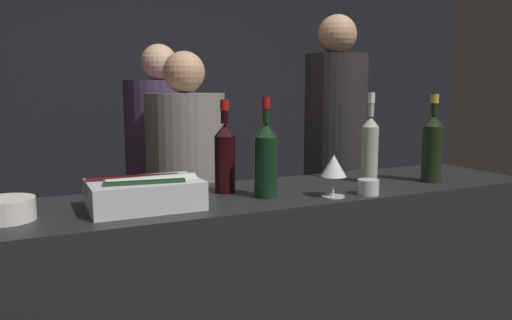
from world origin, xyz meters
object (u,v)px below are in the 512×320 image
wine_glass (334,167)px  ice_bin_with_bottles (144,192)px  candle_votive (368,187)px  red_wine_bottle_burgundy (266,158)px  champagne_bottle (432,146)px  person_grey_polo (334,163)px  person_blond_tee (162,175)px  white_wine_bottle (370,146)px  person_in_hoodie (187,195)px  red_wine_bottle_tall (225,155)px  bowl_white (6,209)px

wine_glass → ice_bin_with_bottles: bearing=169.6°
candle_votive → red_wine_bottle_burgundy: bearing=161.3°
champagne_bottle → candle_votive: bearing=-166.5°
ice_bin_with_bottles → person_grey_polo: (1.22, 0.72, -0.08)m
wine_glass → champagne_bottle: (0.54, 0.08, 0.04)m
person_blond_tee → ice_bin_with_bottles: bearing=130.1°
red_wine_bottle_burgundy → white_wine_bottle: (0.52, 0.08, 0.01)m
champagne_bottle → person_grey_polo: person_grey_polo is taller
white_wine_bottle → person_in_hoodie: 1.02m
person_grey_polo → white_wine_bottle: bearing=173.4°
red_wine_bottle_burgundy → white_wine_bottle: 0.52m
white_wine_bottle → red_wine_bottle_tall: (-0.62, 0.06, -0.01)m
ice_bin_with_bottles → person_in_hoodie: person_in_hoodie is taller
ice_bin_with_bottles → person_blond_tee: person_blond_tee is taller
white_wine_bottle → champagne_bottle: bearing=-24.4°
bowl_white → champagne_bottle: champagne_bottle is taller
wine_glass → person_in_hoodie: bearing=103.5°
ice_bin_with_bottles → bowl_white: 0.40m
red_wine_bottle_tall → champagne_bottle: bearing=-10.8°
wine_glass → white_wine_bottle: bearing=31.3°
candle_votive → person_grey_polo: person_grey_polo is taller
wine_glass → champagne_bottle: size_ratio=0.42×
ice_bin_with_bottles → person_in_hoodie: 0.99m
bowl_white → white_wine_bottle: size_ratio=0.44×
bowl_white → person_grey_polo: person_grey_polo is taller
ice_bin_with_bottles → person_grey_polo: person_grey_polo is taller
wine_glass → champagne_bottle: bearing=8.0°
candle_votive → person_grey_polo: bearing=63.2°
bowl_white → candle_votive: (1.19, -0.16, -0.01)m
ice_bin_with_bottles → red_wine_bottle_tall: size_ratio=1.02×
candle_votive → champagne_bottle: 0.43m
person_in_hoodie → person_grey_polo: size_ratio=0.89×
person_blond_tee → wine_glass: bearing=156.8°
bowl_white → person_blond_tee: (0.80, 1.30, -0.16)m
bowl_white → candle_votive: bearing=-7.6°
champagne_bottle → red_wine_bottle_burgundy: size_ratio=1.02×
candle_votive → white_wine_bottle: bearing=51.7°
red_wine_bottle_tall → person_blond_tee: person_blond_tee is taller
red_wine_bottle_tall → candle_votive: bearing=-29.3°
wine_glass → candle_votive: (0.14, -0.02, -0.08)m
candle_votive → person_grey_polo: 0.96m
wine_glass → white_wine_bottle: white_wine_bottle is taller
bowl_white → red_wine_bottle_burgundy: bearing=-2.5°
champagne_bottle → ice_bin_with_bottles: bearing=177.9°
ice_bin_with_bottles → champagne_bottle: 1.19m
white_wine_bottle → person_in_hoodie: (-0.54, 0.81, -0.31)m
person_blond_tee → person_in_hoodie: bearing=148.6°
person_in_hoodie → person_blond_tee: (-0.01, 0.45, 0.04)m
person_grey_polo → champagne_bottle: bearing=-166.7°
red_wine_bottle_tall → person_in_hoodie: bearing=83.8°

